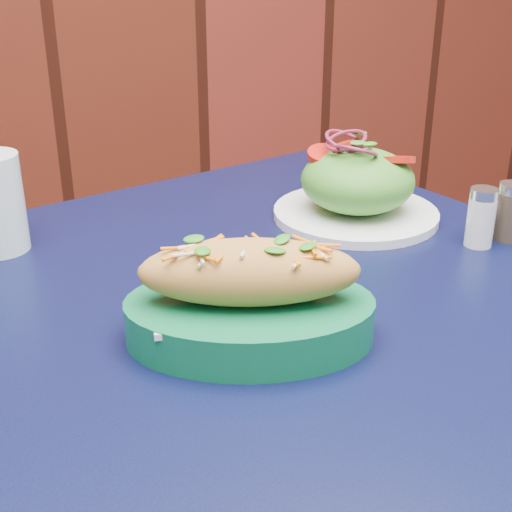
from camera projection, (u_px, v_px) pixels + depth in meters
name	position (u px, v px, depth m)	size (l,w,h in m)	color
cafe_table	(264.00, 362.00, 0.80)	(0.94, 0.94, 0.75)	black
banh_mi_basket	(250.00, 299.00, 0.66)	(0.28, 0.23, 0.11)	#0D643A
salad_plate	(357.00, 187.00, 0.95)	(0.22, 0.22, 0.11)	white
salt_shaker	(481.00, 217.00, 0.87)	(0.03, 0.03, 0.07)	white
pepper_shaker	(509.00, 212.00, 0.88)	(0.03, 0.03, 0.07)	#3F3326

